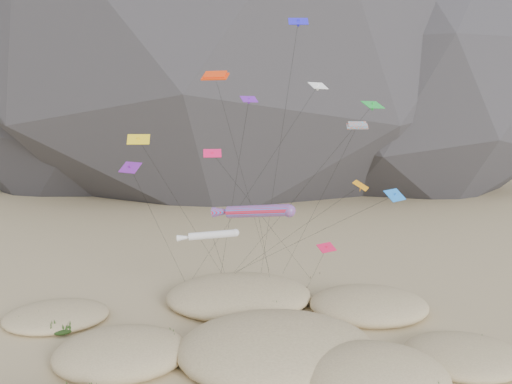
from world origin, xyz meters
TOP-DOWN VIEW (x-y plane):
  - ground at (0.00, 0.00)m, footprint 500.00×500.00m
  - dunes at (-0.72, 4.22)m, footprint 48.37×38.31m
  - dune_grass at (-0.03, 2.95)m, footprint 44.00×26.80m
  - kite_stakes at (1.70, 23.41)m, footprint 17.65×5.64m
  - rainbow_tube_kite at (0.02, 7.93)m, footprint 7.71×15.38m
  - white_tube_kite at (-4.24, 11.47)m, footprint 6.29×13.41m
  - orange_parafoil at (-3.33, 15.37)m, footprint 8.85×14.03m
  - multi_parafoil at (9.68, 8.79)m, footprint 5.22×18.71m
  - delta_kites at (3.33, 11.23)m, footprint 27.28×18.13m

SIDE VIEW (x-z plane):
  - ground at x=0.00m, z-range 0.00..0.00m
  - kite_stakes at x=1.70m, z-range 0.00..0.30m
  - dunes at x=-0.72m, z-range -1.34..2.84m
  - dune_grass at x=-0.03m, z-range 0.11..1.60m
  - white_tube_kite at x=-4.24m, z-range 4.27..14.07m
  - rainbow_tube_kite at x=0.02m, z-range 5.65..18.80m
  - delta_kites at x=3.33m, z-range 2.46..33.17m
  - multi_parafoil at x=9.68m, z-range 9.49..30.05m
  - orange_parafoil at x=-3.33m, z-range 12.05..37.76m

